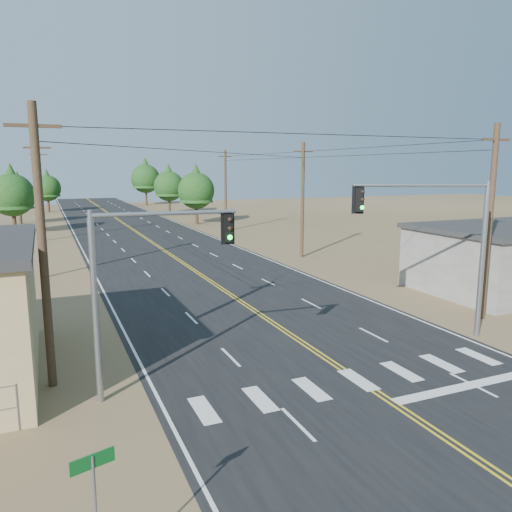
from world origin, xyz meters
TOP-DOWN VIEW (x-y plane):
  - road at (0.00, 30.00)m, footprint 15.00×200.00m
  - utility_pole_left_near at (-10.50, 12.00)m, footprint 1.80×0.30m
  - utility_pole_left_mid at (-10.50, 32.00)m, footprint 1.80×0.30m
  - utility_pole_left_far at (-10.50, 52.00)m, footprint 1.80×0.30m
  - utility_pole_right_near at (10.50, 12.00)m, footprint 1.80×0.30m
  - utility_pole_right_mid at (10.50, 32.00)m, footprint 1.80×0.30m
  - utility_pole_right_far at (10.50, 52.00)m, footprint 1.80×0.30m
  - signal_mast_left at (-7.65, 9.91)m, footprint 4.94×0.64m
  - signal_mast_right at (6.40, 10.74)m, footprint 5.63×2.73m
  - street_sign at (-9.88, 2.00)m, footprint 0.80×0.28m
  - tree_left_near at (-13.69, 59.24)m, footprint 5.07×5.07m
  - tree_left_mid at (-13.47, 71.11)m, footprint 4.47×4.47m
  - tree_left_far at (-9.51, 90.21)m, footprint 4.62×4.62m
  - tree_right_near at (9.41, 61.12)m, footprint 5.09×5.09m
  - tree_right_mid at (9.65, 78.46)m, footprint 5.13×5.13m
  - tree_right_far at (9.96, 100.82)m, footprint 6.04×6.04m

SIDE VIEW (x-z plane):
  - road at x=0.00m, z-range 0.00..0.02m
  - street_sign at x=-9.88m, z-range 0.48..3.27m
  - signal_mast_left at x=-7.65m, z-range 1.11..7.61m
  - tree_left_mid at x=-13.47m, z-range 0.83..8.28m
  - tree_left_far at x=-9.51m, z-range 0.86..8.56m
  - signal_mast_right at x=6.40m, z-range 1.29..8.54m
  - utility_pole_left_near at x=-10.50m, z-range 0.12..10.12m
  - utility_pole_left_mid at x=-10.50m, z-range 0.12..10.12m
  - utility_pole_left_far at x=-10.50m, z-range 0.12..10.12m
  - utility_pole_right_near at x=10.50m, z-range 0.12..10.12m
  - utility_pole_right_mid at x=10.50m, z-range 0.12..10.12m
  - utility_pole_right_far at x=10.50m, z-range 0.12..10.12m
  - tree_left_near at x=-13.69m, z-range 0.94..9.40m
  - tree_right_near at x=9.41m, z-range 0.95..9.44m
  - tree_right_mid at x=9.65m, z-range 0.96..9.51m
  - tree_right_far at x=9.96m, z-range 1.13..11.20m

